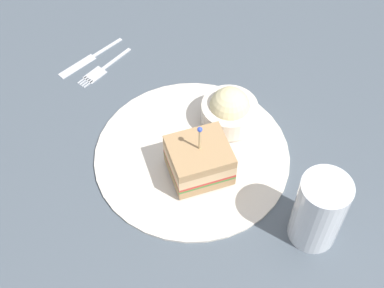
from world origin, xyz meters
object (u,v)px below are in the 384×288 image
at_px(plate, 192,154).
at_px(fork, 100,70).
at_px(coleslaw_bowl, 229,110).
at_px(sandwich_half_center, 199,160).
at_px(drink_glass, 318,212).
at_px(knife, 88,59).

relative_size(plate, fork, 2.50).
bearing_deg(coleslaw_bowl, fork, -81.32).
bearing_deg(coleslaw_bowl, plate, -5.38).
bearing_deg(sandwich_half_center, coleslaw_bowl, -168.79).
relative_size(drink_glass, knife, 0.86).
bearing_deg(sandwich_half_center, knife, -104.38).
height_order(plate, coleslaw_bowl, coleslaw_bowl).
distance_m(coleslaw_bowl, drink_glass, 0.22).
relative_size(plate, sandwich_half_center, 2.62).
relative_size(drink_glass, fork, 0.98).
xyz_separation_m(plate, fork, (-0.05, -0.23, -0.00)).
xyz_separation_m(sandwich_half_center, coleslaw_bowl, (-0.10, -0.02, -0.00)).
distance_m(drink_glass, knife, 0.48).
distance_m(plate, knife, 0.27).
distance_m(sandwich_half_center, drink_glass, 0.18).
height_order(fork, knife, same).
bearing_deg(fork, plate, 78.32).
bearing_deg(plate, fork, -101.68).
height_order(coleslaw_bowl, drink_glass, drink_glass).
bearing_deg(fork, sandwich_half_center, 75.14).
bearing_deg(drink_glass, plate, -91.59).
xyz_separation_m(plate, coleslaw_bowl, (-0.08, 0.01, 0.03)).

